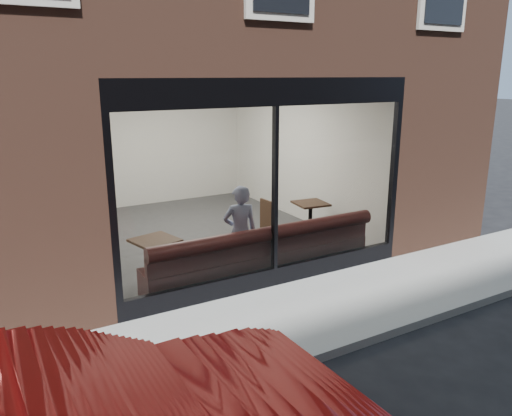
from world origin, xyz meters
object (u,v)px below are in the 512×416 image
cafe_table_left (155,241)px  person (240,232)px  banquette (261,264)px  cafe_chair_right (260,238)px  cafe_table_right (311,203)px

cafe_table_left → person: bearing=-15.9°
banquette → cafe_table_left: 1.77m
banquette → cafe_chair_right: (0.63, 1.13, 0.01)m
cafe_table_right → cafe_chair_right: cafe_table_right is taller
person → cafe_chair_right: (0.92, 0.95, -0.53)m
person → cafe_table_left: size_ratio=2.43×
person → cafe_table_right: person is taller
person → cafe_table_left: bearing=-3.6°
cafe_table_left → cafe_chair_right: size_ratio=1.41×
banquette → cafe_table_left: bearing=161.1°
cafe_table_right → cafe_chair_right: size_ratio=1.36×
banquette → cafe_chair_right: 1.29m
banquette → cafe_chair_right: bearing=60.9°
banquette → cafe_table_right: (1.87, 1.21, 0.52)m
banquette → cafe_chair_right: size_ratio=8.88×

